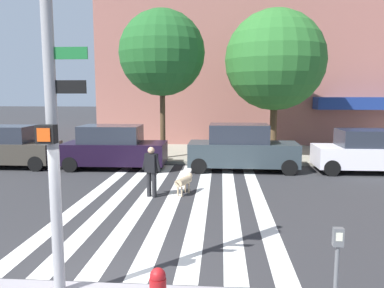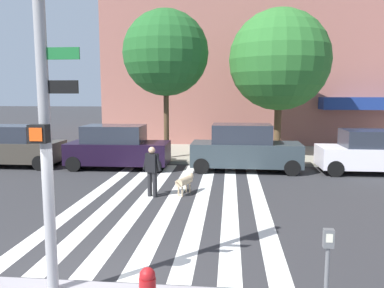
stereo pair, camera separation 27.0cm
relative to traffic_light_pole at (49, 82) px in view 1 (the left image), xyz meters
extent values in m
plane|color=#2B2B2D|center=(0.37, 6.24, -3.52)|extent=(160.00, 160.00, 0.00)
cube|color=gray|center=(0.37, 15.10, -3.45)|extent=(80.00, 6.00, 0.15)
cube|color=silver|center=(-1.61, 6.24, -3.52)|extent=(0.45, 11.11, 0.01)
cube|color=silver|center=(-0.71, 6.24, -3.52)|extent=(0.45, 11.11, 0.01)
cube|color=silver|center=(0.19, 6.24, -3.52)|extent=(0.45, 11.11, 0.01)
cube|color=silver|center=(1.09, 6.24, -3.52)|extent=(0.45, 11.11, 0.01)
cube|color=silver|center=(1.99, 6.24, -3.52)|extent=(0.45, 11.11, 0.01)
cube|color=silver|center=(2.89, 6.24, -3.52)|extent=(0.45, 11.11, 0.01)
cube|color=silver|center=(3.79, 6.24, -3.52)|extent=(0.45, 11.11, 0.01)
cube|color=navy|center=(11.41, 17.50, -0.77)|extent=(6.65, 1.60, 0.70)
cylinder|color=gray|center=(-0.01, 0.05, -0.47)|extent=(0.18, 0.18, 5.80)
cube|color=black|center=(-0.01, -0.15, -0.77)|extent=(0.28, 0.18, 0.28)
cube|color=#E54C14|center=(-0.01, -0.25, -0.77)|extent=(0.20, 0.01, 0.20)
cube|color=#19662D|center=(0.29, 0.05, 0.43)|extent=(0.60, 0.03, 0.18)
cube|color=black|center=(0.27, 0.05, -0.07)|extent=(0.56, 0.03, 0.20)
sphere|color=maroon|center=(1.72, -0.59, -2.72)|extent=(0.23, 0.23, 0.23)
cylinder|color=#515456|center=(4.22, -0.42, -2.82)|extent=(0.06, 0.06, 1.10)
cube|color=#515456|center=(4.22, -0.42, -2.14)|extent=(0.14, 0.10, 0.26)
cube|color=beige|center=(4.22, -0.47, -2.12)|extent=(0.09, 0.01, 0.12)
cube|color=#3C372F|center=(-6.97, 10.90, -2.82)|extent=(4.22, 1.85, 0.90)
cube|color=#232833|center=(-7.14, 10.90, -2.01)|extent=(2.42, 1.63, 0.73)
cylinder|color=black|center=(-5.35, 11.74, -3.19)|extent=(0.66, 0.22, 0.66)
cylinder|color=black|center=(-5.34, 10.06, -3.19)|extent=(0.66, 0.22, 0.66)
cube|color=black|center=(-2.08, 10.90, -2.81)|extent=(4.48, 1.99, 0.92)
cube|color=#232833|center=(-2.26, 10.89, -1.97)|extent=(2.63, 1.73, 0.76)
cylinder|color=black|center=(-0.36, 11.80, -3.19)|extent=(0.66, 0.23, 0.66)
cylinder|color=black|center=(-0.33, 10.05, -3.19)|extent=(0.66, 0.23, 0.66)
cylinder|color=black|center=(-3.84, 11.74, -3.19)|extent=(0.66, 0.23, 0.66)
cylinder|color=black|center=(-3.81, 9.99, -3.19)|extent=(0.66, 0.23, 0.66)
cube|color=#2D383E|center=(3.55, 10.90, -2.78)|extent=(4.68, 1.90, 0.97)
cube|color=#232833|center=(3.36, 10.90, -1.90)|extent=(2.52, 1.66, 0.80)
cylinder|color=black|center=(5.41, 11.72, -3.19)|extent=(0.66, 0.23, 0.66)
cylinder|color=black|center=(5.39, 10.03, -3.19)|extent=(0.66, 0.23, 0.66)
cylinder|color=black|center=(1.71, 11.76, -3.19)|extent=(0.66, 0.23, 0.66)
cylinder|color=black|center=(1.68, 10.08, -3.19)|extent=(0.66, 0.23, 0.66)
cube|color=silver|center=(8.85, 10.90, -2.84)|extent=(4.50, 1.88, 0.87)
cube|color=#232833|center=(8.67, 10.90, -2.05)|extent=(2.20, 1.65, 0.71)
cylinder|color=black|center=(7.09, 11.75, -3.19)|extent=(0.66, 0.22, 0.66)
cylinder|color=black|center=(7.09, 10.04, -3.19)|extent=(0.66, 0.22, 0.66)
cylinder|color=#4C3823|center=(-0.27, 13.04, -1.38)|extent=(0.26, 0.26, 3.97)
sphere|color=#1E5623|center=(-0.27, 13.04, 1.74)|extent=(4.13, 4.13, 4.13)
cylinder|color=#4C3823|center=(5.26, 14.23, -1.65)|extent=(0.36, 0.36, 3.45)
sphere|color=#286628|center=(5.26, 14.23, 1.46)|extent=(5.03, 5.03, 5.03)
cylinder|color=black|center=(0.27, 6.40, -3.11)|extent=(0.19, 0.19, 0.82)
cylinder|color=black|center=(0.46, 6.33, -3.11)|extent=(0.19, 0.19, 0.82)
cube|color=black|center=(0.36, 6.37, -2.40)|extent=(0.44, 0.36, 0.60)
cylinder|color=black|center=(0.14, 6.45, -2.37)|extent=(0.24, 0.17, 0.57)
cylinder|color=black|center=(0.59, 6.28, -2.37)|extent=(0.24, 0.17, 0.57)
sphere|color=tan|center=(0.36, 6.37, -1.99)|extent=(0.29, 0.29, 0.22)
cylinder|color=tan|center=(1.36, 6.73, -3.07)|extent=(0.52, 0.79, 0.26)
sphere|color=tan|center=(1.53, 7.16, -2.97)|extent=(0.26, 0.26, 0.20)
cylinder|color=tan|center=(1.19, 6.29, -3.02)|extent=(0.12, 0.23, 0.16)
cylinder|color=tan|center=(1.40, 7.00, -3.36)|extent=(0.07, 0.07, 0.32)
cylinder|color=tan|center=(1.53, 6.95, -3.36)|extent=(0.07, 0.07, 0.32)
cylinder|color=tan|center=(1.20, 6.52, -3.36)|extent=(0.07, 0.07, 0.32)
cylinder|color=tan|center=(1.33, 6.46, -3.36)|extent=(0.07, 0.07, 0.32)
camera|label=1|loc=(2.59, -5.66, -0.16)|focal=35.96mm
camera|label=2|loc=(2.86, -5.63, -0.16)|focal=35.96mm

